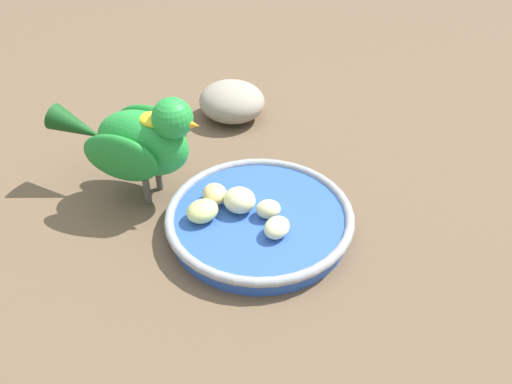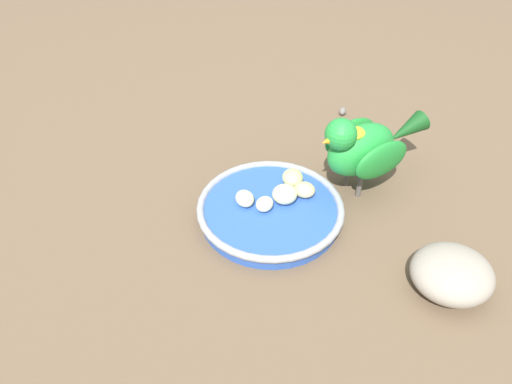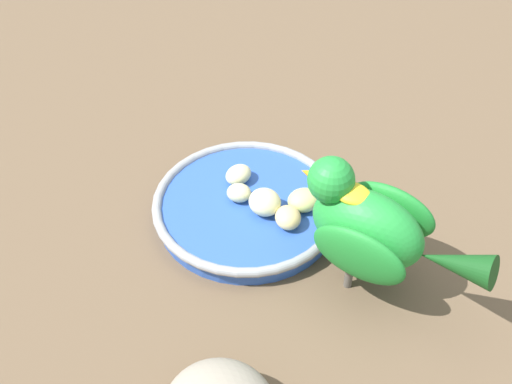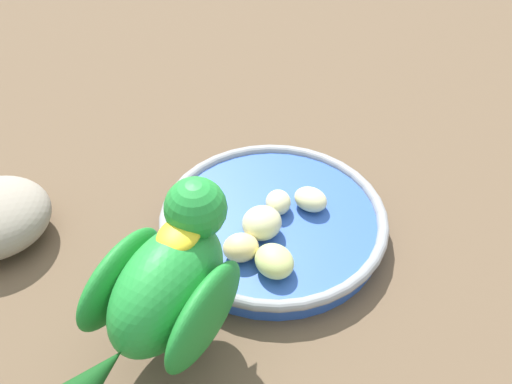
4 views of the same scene
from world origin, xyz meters
name	(u,v)px [view 1 (image 1 of 4)]	position (x,y,z in m)	size (l,w,h in m)	color
ground_plane	(269,235)	(0.00, 0.00, 0.00)	(4.00, 4.00, 0.00)	brown
feeding_bowl	(257,220)	(0.00, -0.02, 0.01)	(0.22, 0.22, 0.03)	#2D56B7
apple_piece_0	(277,228)	(0.01, 0.02, 0.03)	(0.03, 0.03, 0.02)	beige
apple_piece_1	(202,211)	(0.05, -0.06, 0.03)	(0.04, 0.03, 0.02)	#C6D17A
apple_piece_2	(268,209)	(-0.01, -0.01, 0.03)	(0.03, 0.02, 0.02)	beige
apple_piece_3	(215,194)	(0.02, -0.07, 0.03)	(0.03, 0.03, 0.02)	#E5C67F
apple_piece_4	(240,200)	(0.01, -0.04, 0.04)	(0.04, 0.04, 0.03)	beige
parrot	(139,139)	(0.06, -0.16, 0.08)	(0.14, 0.20, 0.15)	#59544C
rock_large	(232,101)	(-0.15, -0.24, 0.03)	(0.11, 0.10, 0.06)	gray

